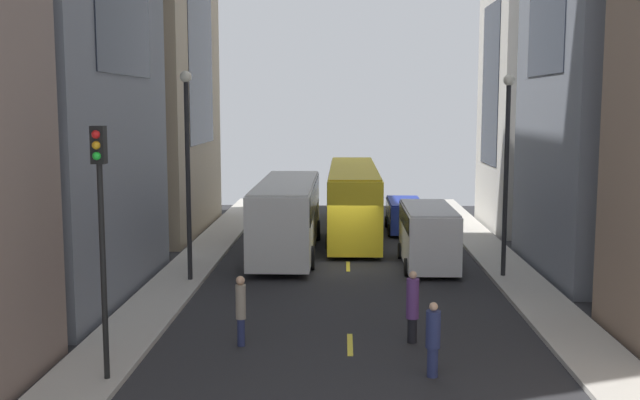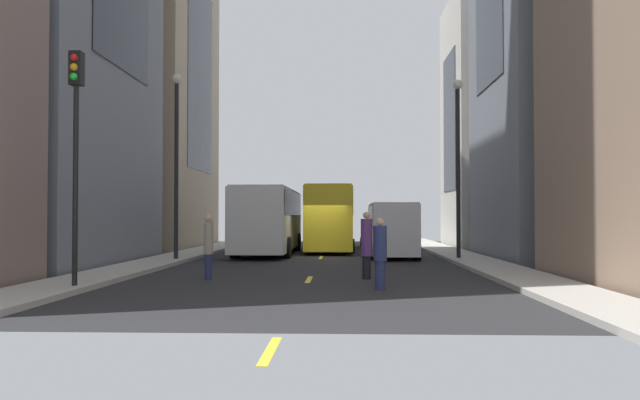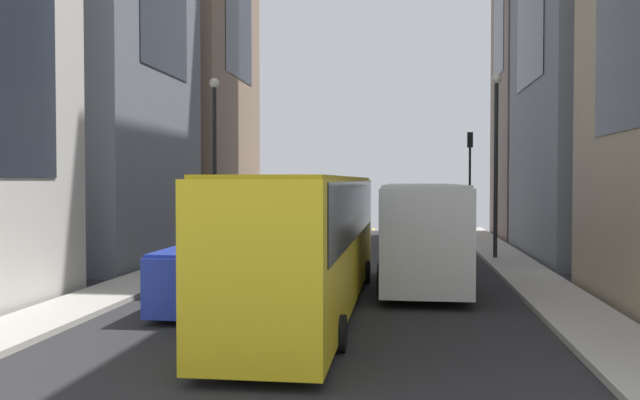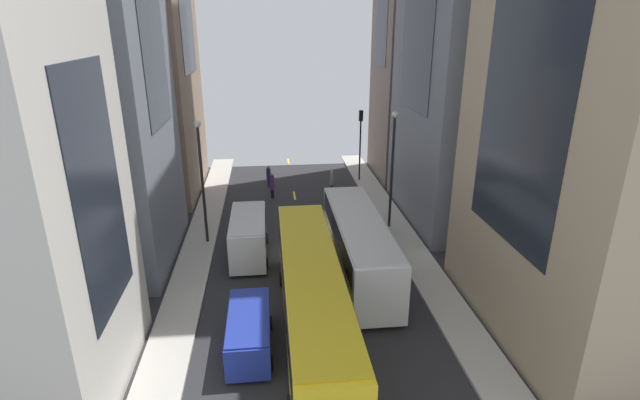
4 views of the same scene
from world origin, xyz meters
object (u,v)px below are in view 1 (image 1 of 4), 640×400
delivery_van_white (428,232)px  pedestrian_crossing_near (433,338)px  traffic_light_near_corner (101,206)px  city_bus_white (287,210)px  pedestrian_waiting_curb (241,308)px  streetcar_yellow (353,194)px  pedestrian_walking_far (413,305)px  car_blue_0 (405,213)px

delivery_van_white → pedestrian_crossing_near: delivery_van_white is taller
pedestrian_crossing_near → traffic_light_near_corner: size_ratio=0.31×
city_bus_white → pedestrian_waiting_curb: 13.59m
streetcar_yellow → pedestrian_crossing_near: bearing=-85.3°
city_bus_white → streetcar_yellow: 6.28m
city_bus_white → pedestrian_walking_far: size_ratio=5.32×
city_bus_white → pedestrian_crossing_near: city_bus_white is taller
city_bus_white → delivery_van_white: city_bus_white is taller
city_bus_white → car_blue_0: 8.55m
city_bus_white → traffic_light_near_corner: traffic_light_near_corner is taller
pedestrian_walking_far → city_bus_white: bearing=166.6°
city_bus_white → traffic_light_near_corner: bearing=-100.9°
streetcar_yellow → pedestrian_crossing_near: streetcar_yellow is taller
pedestrian_waiting_curb → pedestrian_walking_far: pedestrian_walking_far is taller
pedestrian_crossing_near → pedestrian_waiting_curb: bearing=-134.6°
delivery_van_white → pedestrian_walking_far: 10.40m
pedestrian_walking_far → streetcar_yellow: bearing=151.8°
pedestrian_waiting_curb → pedestrian_walking_far: size_ratio=0.97×
pedestrian_waiting_curb → delivery_van_white: bearing=-97.6°
streetcar_yellow → city_bus_white: bearing=-119.7°
pedestrian_crossing_near → streetcar_yellow: bearing=164.0°
car_blue_0 → streetcar_yellow: bearing=-167.0°
pedestrian_waiting_curb → pedestrian_walking_far: bearing=-151.1°
pedestrian_crossing_near → city_bus_white: bearing=176.3°
city_bus_white → traffic_light_near_corner: size_ratio=1.81×
streetcar_yellow → pedestrian_walking_far: 18.64m
streetcar_yellow → pedestrian_crossing_near: (1.75, -21.30, -1.11)m
streetcar_yellow → traffic_light_near_corner: bearing=-106.0°
car_blue_0 → pedestrian_crossing_near: bearing=-92.7°
traffic_light_near_corner → pedestrian_crossing_near: bearing=5.5°
city_bus_white → delivery_van_white: bearing=-24.6°
delivery_van_white → car_blue_0: delivery_van_white is taller
traffic_light_near_corner → city_bus_white: bearing=79.1°
car_blue_0 → traffic_light_near_corner: (-9.12, -22.73, 3.42)m
streetcar_yellow → car_blue_0: (2.80, 0.65, -1.11)m
delivery_van_white → pedestrian_waiting_curb: bearing=-121.1°
pedestrian_walking_far → delivery_van_white: bearing=138.5°
streetcar_yellow → delivery_van_white: bearing=-69.7°
streetcar_yellow → pedestrian_waiting_curb: 19.34m
streetcar_yellow → pedestrian_crossing_near: size_ratio=7.64×
delivery_van_white → pedestrian_crossing_near: (-1.32, -13.02, -0.50)m
car_blue_0 → pedestrian_crossing_near: pedestrian_crossing_near is taller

